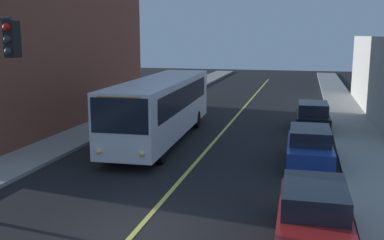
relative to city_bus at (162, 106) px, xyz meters
name	(u,v)px	position (x,y,z in m)	size (l,w,h in m)	color
ground_plane	(134,233)	(2.71, -10.81, -1.82)	(120.00, 120.00, 0.00)	black
sidewalk_left	(76,137)	(-4.54, -0.81, -1.74)	(2.50, 90.00, 0.15)	gray
sidewalk_right	(366,155)	(9.96, -0.81, -1.74)	(2.50, 90.00, 0.15)	gray
lane_stripe_center	(227,127)	(2.71, 4.19, -1.81)	(0.16, 60.00, 0.01)	#D8CC4C
building_left_brick	(9,18)	(-10.78, 2.82, 4.62)	(10.00, 18.85, 12.87)	brown
city_bus	(162,106)	(0.00, 0.00, 0.00)	(3.03, 12.23, 3.20)	silver
parked_car_red	(314,213)	(7.50, -10.24, -0.98)	(1.87, 4.43, 1.62)	maroon
parked_car_blue	(310,146)	(7.43, -2.89, -0.98)	(1.89, 4.43, 1.62)	navy
parked_car_black	(313,116)	(7.64, 4.45, -0.98)	(1.89, 4.44, 1.62)	black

